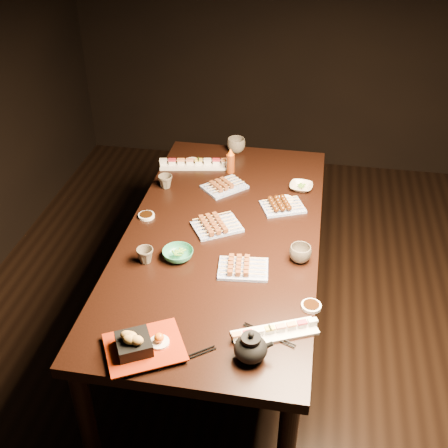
{
  "coord_description": "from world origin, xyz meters",
  "views": [
    {
      "loc": [
        -0.09,
        -1.77,
        2.28
      ],
      "look_at": [
        -0.46,
        0.37,
        0.77
      ],
      "focal_mm": 45.0,
      "sensor_mm": 36.0,
      "label": 1
    }
  ],
  "objects_px": {
    "edamame_bowl_green": "(178,254)",
    "edamame_bowl_cream": "(301,187)",
    "yakitori_plate_right": "(243,265)",
    "sushi_platter_near": "(275,330)",
    "dining_table": "(222,294)",
    "yakitori_plate_left": "(224,184)",
    "sushi_platter_far": "(194,162)",
    "teacup_far_right": "(236,145)",
    "teacup_far_left": "(165,182)",
    "teacup_near_left": "(145,255)",
    "condiment_bottle": "(230,160)",
    "tempura_tray": "(144,341)",
    "teacup_mid_right": "(300,254)",
    "yakitori_plate_center": "(217,223)",
    "teapot": "(251,346)"
  },
  "relations": [
    {
      "from": "teapot",
      "to": "yakitori_plate_right",
      "type": "bearing_deg",
      "value": 85.35
    },
    {
      "from": "condiment_bottle",
      "to": "yakitori_plate_center",
      "type": "bearing_deg",
      "value": -87.28
    },
    {
      "from": "yakitori_plate_right",
      "to": "teapot",
      "type": "distance_m",
      "value": 0.49
    },
    {
      "from": "sushi_platter_near",
      "to": "yakitori_plate_center",
      "type": "height_order",
      "value": "yakitori_plate_center"
    },
    {
      "from": "yakitori_plate_center",
      "to": "yakitori_plate_right",
      "type": "xyz_separation_m",
      "value": [
        0.17,
        -0.29,
        -0.0
      ]
    },
    {
      "from": "edamame_bowl_green",
      "to": "edamame_bowl_cream",
      "type": "height_order",
      "value": "edamame_bowl_green"
    },
    {
      "from": "edamame_bowl_cream",
      "to": "tempura_tray",
      "type": "xyz_separation_m",
      "value": [
        -0.48,
        -1.23,
        0.04
      ]
    },
    {
      "from": "teacup_far_left",
      "to": "condiment_bottle",
      "type": "bearing_deg",
      "value": 35.95
    },
    {
      "from": "sushi_platter_near",
      "to": "yakitori_plate_center",
      "type": "xyz_separation_m",
      "value": [
        -0.34,
        0.64,
        0.01
      ]
    },
    {
      "from": "teacup_far_left",
      "to": "sushi_platter_far",
      "type": "bearing_deg",
      "value": 68.8
    },
    {
      "from": "teacup_near_left",
      "to": "condiment_bottle",
      "type": "relative_size",
      "value": 0.52
    },
    {
      "from": "dining_table",
      "to": "tempura_tray",
      "type": "height_order",
      "value": "tempura_tray"
    },
    {
      "from": "yakitori_plate_right",
      "to": "sushi_platter_near",
      "type": "bearing_deg",
      "value": -69.55
    },
    {
      "from": "yakitori_plate_right",
      "to": "teapot",
      "type": "bearing_deg",
      "value": -84.34
    },
    {
      "from": "teacup_near_left",
      "to": "condiment_bottle",
      "type": "bearing_deg",
      "value": 74.67
    },
    {
      "from": "teacup_near_left",
      "to": "condiment_bottle",
      "type": "height_order",
      "value": "condiment_bottle"
    },
    {
      "from": "dining_table",
      "to": "yakitori_plate_left",
      "type": "xyz_separation_m",
      "value": [
        -0.06,
        0.41,
        0.4
      ]
    },
    {
      "from": "dining_table",
      "to": "yakitori_plate_left",
      "type": "relative_size",
      "value": 8.47
    },
    {
      "from": "sushi_platter_far",
      "to": "teacup_far_right",
      "type": "bearing_deg",
      "value": -143.78
    },
    {
      "from": "sushi_platter_near",
      "to": "teacup_far_left",
      "type": "height_order",
      "value": "teacup_far_left"
    },
    {
      "from": "sushi_platter_near",
      "to": "yakitori_plate_right",
      "type": "xyz_separation_m",
      "value": [
        -0.17,
        0.35,
        0.01
      ]
    },
    {
      "from": "edamame_bowl_green",
      "to": "teacup_far_left",
      "type": "xyz_separation_m",
      "value": [
        -0.21,
        0.58,
        0.01
      ]
    },
    {
      "from": "sushi_platter_far",
      "to": "tempura_tray",
      "type": "bearing_deg",
      "value": 84.84
    },
    {
      "from": "sushi_platter_far",
      "to": "condiment_bottle",
      "type": "distance_m",
      "value": 0.22
    },
    {
      "from": "condiment_bottle",
      "to": "yakitori_plate_left",
      "type": "bearing_deg",
      "value": -90.89
    },
    {
      "from": "tempura_tray",
      "to": "teacup_mid_right",
      "type": "bearing_deg",
      "value": 22.08
    },
    {
      "from": "edamame_bowl_green",
      "to": "teacup_near_left",
      "type": "relative_size",
      "value": 1.83
    },
    {
      "from": "yakitori_plate_left",
      "to": "condiment_bottle",
      "type": "bearing_deg",
      "value": 44.67
    },
    {
      "from": "edamame_bowl_green",
      "to": "edamame_bowl_cream",
      "type": "bearing_deg",
      "value": 53.95
    },
    {
      "from": "edamame_bowl_cream",
      "to": "teacup_far_left",
      "type": "bearing_deg",
      "value": -171.62
    },
    {
      "from": "yakitori_plate_right",
      "to": "edamame_bowl_cream",
      "type": "xyz_separation_m",
      "value": [
        0.2,
        0.71,
        -0.01
      ]
    },
    {
      "from": "teacup_far_left",
      "to": "sushi_platter_near",
      "type": "bearing_deg",
      "value": -54.93
    },
    {
      "from": "yakitori_plate_right",
      "to": "tempura_tray",
      "type": "bearing_deg",
      "value": -124.5
    },
    {
      "from": "sushi_platter_near",
      "to": "teacup_near_left",
      "type": "bearing_deg",
      "value": 126.74
    },
    {
      "from": "dining_table",
      "to": "yakitori_plate_right",
      "type": "xyz_separation_m",
      "value": [
        0.14,
        -0.25,
        0.4
      ]
    },
    {
      "from": "sushi_platter_far",
      "to": "condiment_bottle",
      "type": "bearing_deg",
      "value": 161.68
    },
    {
      "from": "teacup_far_right",
      "to": "edamame_bowl_green",
      "type": "bearing_deg",
      "value": -95.1
    },
    {
      "from": "dining_table",
      "to": "edamame_bowl_green",
      "type": "height_order",
      "value": "edamame_bowl_green"
    },
    {
      "from": "teapot",
      "to": "yakitori_plate_left",
      "type": "bearing_deg",
      "value": 88.43
    },
    {
      "from": "teacup_far_left",
      "to": "teacup_far_right",
      "type": "relative_size",
      "value": 0.71
    },
    {
      "from": "sushi_platter_far",
      "to": "yakitori_plate_right",
      "type": "relative_size",
      "value": 1.79
    },
    {
      "from": "teacup_far_left",
      "to": "dining_table",
      "type": "bearing_deg",
      "value": -44.52
    },
    {
      "from": "sushi_platter_near",
      "to": "sushi_platter_far",
      "type": "distance_m",
      "value": 1.34
    },
    {
      "from": "teacup_far_right",
      "to": "edamame_bowl_cream",
      "type": "bearing_deg",
      "value": -42.16
    },
    {
      "from": "yakitori_plate_center",
      "to": "condiment_bottle",
      "type": "xyz_separation_m",
      "value": [
        -0.03,
        0.54,
        0.04
      ]
    },
    {
      "from": "edamame_bowl_green",
      "to": "teacup_far_right",
      "type": "distance_m",
      "value": 1.05
    },
    {
      "from": "edamame_bowl_green",
      "to": "tempura_tray",
      "type": "xyz_separation_m",
      "value": [
        0.01,
        -0.55,
        0.03
      ]
    },
    {
      "from": "condiment_bottle",
      "to": "sushi_platter_near",
      "type": "bearing_deg",
      "value": -72.9
    },
    {
      "from": "dining_table",
      "to": "teacup_near_left",
      "type": "xyz_separation_m",
      "value": [
        -0.29,
        -0.27,
        0.41
      ]
    },
    {
      "from": "sushi_platter_far",
      "to": "tempura_tray",
      "type": "height_order",
      "value": "tempura_tray"
    }
  ]
}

